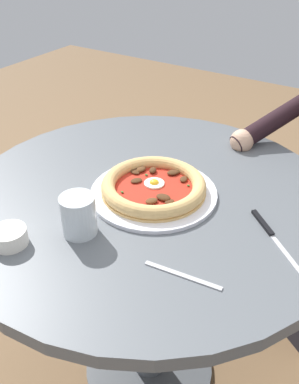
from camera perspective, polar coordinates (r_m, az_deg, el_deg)
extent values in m
cube|color=brown|center=(1.59, -0.06, -22.66)|extent=(6.00, 6.00, 0.02)
cylinder|color=#565B60|center=(1.07, -0.08, -0.84)|extent=(0.95, 0.95, 0.03)
cylinder|color=#4E5257|center=(1.30, -0.07, -13.72)|extent=(0.10, 0.10, 0.67)
cylinder|color=#4E5257|center=(1.58, -0.06, -22.26)|extent=(0.43, 0.43, 0.02)
cylinder|color=white|center=(1.05, 0.67, 0.00)|extent=(0.31, 0.31, 0.01)
cylinder|color=#E0B26B|center=(1.05, 0.67, 0.36)|extent=(0.26, 0.26, 0.01)
torus|color=#E0B26B|center=(1.04, 0.68, 1.00)|extent=(0.26, 0.26, 0.03)
cylinder|color=red|center=(1.05, 0.67, 0.59)|extent=(0.24, 0.24, 0.00)
cylinder|color=white|center=(1.06, 0.63, 1.18)|extent=(0.05, 0.05, 0.00)
ellipsoid|color=yellow|center=(1.06, 0.64, 1.27)|extent=(0.02, 0.02, 0.02)
ellipsoid|color=#4C2D19|center=(1.10, -1.94, 2.70)|extent=(0.03, 0.02, 0.01)
ellipsoid|color=#4C2D19|center=(1.10, 0.45, 2.94)|extent=(0.03, 0.03, 0.01)
ellipsoid|color=#4C2D19|center=(1.00, 1.88, -0.71)|extent=(0.04, 0.03, 0.01)
ellipsoid|color=brown|center=(1.11, -1.16, 3.07)|extent=(0.02, 0.03, 0.01)
ellipsoid|color=#4C2D19|center=(1.07, 4.59, 1.72)|extent=(0.03, 0.03, 0.01)
ellipsoid|color=#4C2D19|center=(1.07, -1.65, 1.66)|extent=(0.03, 0.04, 0.01)
ellipsoid|color=#4C2D19|center=(1.10, 3.18, 2.63)|extent=(0.04, 0.04, 0.01)
ellipsoid|color=brown|center=(0.99, 0.27, -1.20)|extent=(0.03, 0.04, 0.01)
ellipsoid|color=#4C2D19|center=(0.99, 2.71, -1.33)|extent=(0.03, 0.03, 0.01)
ellipsoid|color=#2D6B28|center=(1.05, 5.24, 0.89)|extent=(0.01, 0.01, 0.00)
ellipsoid|color=#2D6B28|center=(1.02, -3.69, 0.01)|extent=(0.01, 0.01, 0.00)
ellipsoid|color=#2D6B28|center=(1.09, -0.42, 2.34)|extent=(0.01, 0.01, 0.00)
cylinder|color=silver|center=(0.92, -9.50, -3.09)|extent=(0.08, 0.08, 0.09)
cylinder|color=silver|center=(0.94, -9.31, -4.76)|extent=(0.07, 0.07, 0.02)
cube|color=silver|center=(0.92, 17.90, -7.97)|extent=(0.10, 0.09, 0.00)
cube|color=black|center=(0.99, 14.93, -3.99)|extent=(0.07, 0.07, 0.01)
cylinder|color=white|center=(0.94, -18.27, -5.73)|extent=(0.08, 0.08, 0.04)
cylinder|color=olive|center=(0.94, -18.36, -5.30)|extent=(0.06, 0.06, 0.01)
cube|color=#BCBCC1|center=(0.84, 4.46, -11.08)|extent=(0.16, 0.03, 0.00)
cylinder|color=black|center=(1.34, 15.90, 8.87)|extent=(0.18, 0.26, 0.14)
sphere|color=tan|center=(1.29, 12.29, 6.70)|extent=(0.07, 0.07, 0.07)
cylinder|color=#B7B2A8|center=(1.71, 13.94, -7.09)|extent=(0.02, 0.02, 0.45)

